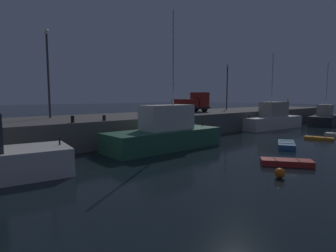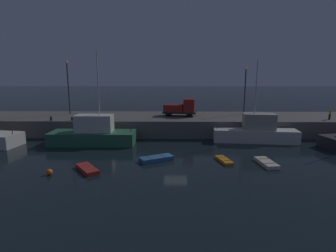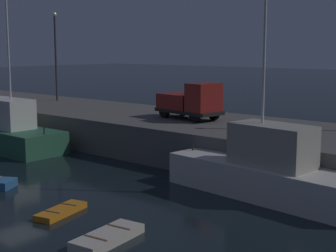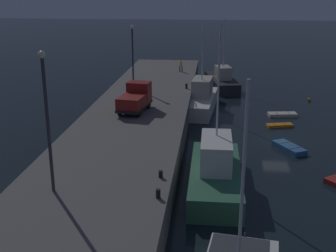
{
  "view_description": "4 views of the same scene",
  "coord_description": "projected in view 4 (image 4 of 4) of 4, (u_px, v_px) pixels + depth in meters",
  "views": [
    {
      "loc": [
        -26.08,
        -12.27,
        4.54
      ],
      "look_at": [
        -6.14,
        10.84,
        1.29
      ],
      "focal_mm": 29.34,
      "sensor_mm": 36.0,
      "label": 1
    },
    {
      "loc": [
        -0.38,
        -28.25,
        9.15
      ],
      "look_at": [
        -1.0,
        11.11,
        1.42
      ],
      "focal_mm": 29.17,
      "sensor_mm": 36.0,
      "label": 2
    },
    {
      "loc": [
        23.5,
        -14.8,
        7.6
      ],
      "look_at": [
        -1.09,
        13.88,
        1.78
      ],
      "focal_mm": 54.41,
      "sensor_mm": 36.0,
      "label": 3
    },
    {
      "loc": [
        -40.63,
        6.52,
        14.39
      ],
      "look_at": [
        -0.86,
        10.56,
        1.58
      ],
      "focal_mm": 46.87,
      "sensor_mm": 36.0,
      "label": 4
    }
  ],
  "objects": [
    {
      "name": "fishing_boat_orange",
      "position": [
        222.0,
        81.0,
        64.66
      ],
      "size": [
        11.3,
        5.27,
        10.01
      ],
      "color": "#232328",
      "rests_on": "ground"
    },
    {
      "name": "dockworker",
      "position": [
        181.0,
        65.0,
        63.47
      ],
      "size": [
        0.35,
        0.45,
        1.72
      ],
      "color": "black",
      "rests_on": "pier_quay"
    },
    {
      "name": "dinghy_orange_near",
      "position": [
        282.0,
        114.0,
        50.72
      ],
      "size": [
        1.69,
        3.37,
        0.41
      ],
      "color": "beige",
      "rests_on": "ground"
    },
    {
      "name": "lamp_post_west",
      "position": [
        47.0,
        113.0,
        25.23
      ],
      "size": [
        0.44,
        0.44,
        8.52
      ],
      "color": "#38383D",
      "rests_on": "pier_quay"
    },
    {
      "name": "fishing_trawler_red",
      "position": [
        202.0,
        99.0,
        52.86
      ],
      "size": [
        11.17,
        3.95,
        10.63
      ],
      "color": "silver",
      "rests_on": "ground"
    },
    {
      "name": "fishing_boat_blue",
      "position": [
        216.0,
        171.0,
        32.37
      ],
      "size": [
        10.86,
        3.69,
        12.01
      ],
      "color": "#2D6647",
      "rests_on": "ground"
    },
    {
      "name": "dinghy_red_small",
      "position": [
        280.0,
        125.0,
        46.93
      ],
      "size": [
        1.59,
        2.91,
        0.32
      ],
      "color": "orange",
      "rests_on": "ground"
    },
    {
      "name": "rowboat_white_mid",
      "position": [
        289.0,
        148.0,
        40.2
      ],
      "size": [
        3.72,
        2.85,
        0.5
      ],
      "color": "#2D6099",
      "rests_on": "ground"
    },
    {
      "name": "pier_quay",
      "position": [
        135.0,
        126.0,
        43.22
      ],
      "size": [
        65.57,
        10.09,
        2.46
      ],
      "color": "#5B5956",
      "rests_on": "ground"
    },
    {
      "name": "bollard_central",
      "position": [
        161.0,
        174.0,
        28.52
      ],
      "size": [
        0.28,
        0.28,
        0.47
      ],
      "primitive_type": "cylinder",
      "color": "black",
      "rests_on": "pier_quay"
    },
    {
      "name": "bollard_east",
      "position": [
        158.0,
        194.0,
        25.74
      ],
      "size": [
        0.28,
        0.28,
        0.56
      ],
      "primitive_type": "cylinder",
      "color": "black",
      "rests_on": "pier_quay"
    },
    {
      "name": "bollard_west",
      "position": [
        186.0,
        86.0,
        53.17
      ],
      "size": [
        0.28,
        0.28,
        0.62
      ],
      "primitive_type": "cylinder",
      "color": "black",
      "rests_on": "pier_quay"
    },
    {
      "name": "utility_truck",
      "position": [
        135.0,
        98.0,
        43.41
      ],
      "size": [
        5.37,
        2.96,
        2.68
      ],
      "color": "black",
      "rests_on": "pier_quay"
    },
    {
      "name": "mooring_buoy_near",
      "position": [
        309.0,
        99.0,
        57.32
      ],
      "size": [
        0.42,
        0.42,
        0.42
      ],
      "primitive_type": "sphere",
      "color": "orange",
      "rests_on": "ground"
    },
    {
      "name": "ground_plane",
      "position": [
        278.0,
        142.0,
        42.26
      ],
      "size": [
        320.0,
        320.0,
        0.0
      ],
      "primitive_type": "plane",
      "color": "black"
    },
    {
      "name": "lamp_post_east",
      "position": [
        133.0,
        52.0,
        52.42
      ],
      "size": [
        0.44,
        0.44,
        7.51
      ],
      "color": "#38383D",
      "rests_on": "pier_quay"
    }
  ]
}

